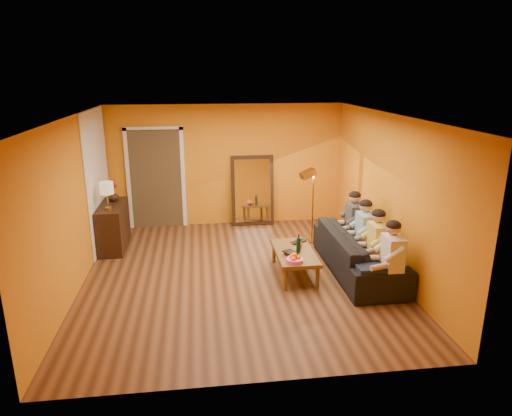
{
  "coord_description": "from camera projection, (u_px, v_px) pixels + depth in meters",
  "views": [
    {
      "loc": [
        -0.61,
        -6.91,
        3.24
      ],
      "look_at": [
        0.35,
        0.5,
        1.0
      ],
      "focal_mm": 32.0,
      "sensor_mm": 36.0,
      "label": 1
    }
  ],
  "objects": [
    {
      "name": "room_shell",
      "position": [
        236.0,
        194.0,
        7.54
      ],
      "size": [
        5.0,
        5.5,
        2.6
      ],
      "color": "brown",
      "rests_on": "ground"
    },
    {
      "name": "sofa",
      "position": [
        358.0,
        252.0,
        7.62
      ],
      "size": [
        2.39,
        0.93,
        0.7
      ],
      "primitive_type": "imported",
      "rotation": [
        0.0,
        0.0,
        1.57
      ],
      "color": "black",
      "rests_on": "floor"
    },
    {
      "name": "laptop",
      "position": [
        301.0,
        242.0,
        7.81
      ],
      "size": [
        0.38,
        0.35,
        0.03
      ],
      "primitive_type": "imported",
      "rotation": [
        0.0,
        0.0,
        0.63
      ],
      "color": "black",
      "rests_on": "coffee_table"
    },
    {
      "name": "flowers",
      "position": [
        112.0,
        184.0,
        8.66
      ],
      "size": [
        0.17,
        0.17,
        0.45
      ],
      "primitive_type": null,
      "color": "#A41213",
      "rests_on": "vase"
    },
    {
      "name": "door_jamb_left",
      "position": [
        129.0,
        180.0,
        9.58
      ],
      "size": [
        0.08,
        0.06,
        2.2
      ],
      "primitive_type": "cube",
      "color": "white",
      "rests_on": "wall_back"
    },
    {
      "name": "mirror_glass",
      "position": [
        253.0,
        191.0,
        9.87
      ],
      "size": [
        0.78,
        0.21,
        1.35
      ],
      "primitive_type": "cube",
      "rotation": [
        -0.14,
        0.0,
        0.0
      ],
      "color": "white",
      "rests_on": "mirror_frame"
    },
    {
      "name": "sideboard",
      "position": [
        114.0,
        226.0,
        8.64
      ],
      "size": [
        0.44,
        1.18,
        0.85
      ],
      "primitive_type": "cube",
      "color": "black",
      "rests_on": "floor"
    },
    {
      "name": "wine_bottle",
      "position": [
        299.0,
        243.0,
        7.38
      ],
      "size": [
        0.07,
        0.07,
        0.31
      ],
      "primitive_type": "cylinder",
      "color": "black",
      "rests_on": "coffee_table"
    },
    {
      "name": "vase",
      "position": [
        113.0,
        196.0,
        8.73
      ],
      "size": [
        0.2,
        0.2,
        0.21
      ],
      "primitive_type": "imported",
      "color": "black",
      "rests_on": "sideboard"
    },
    {
      "name": "coffee_table",
      "position": [
        294.0,
        263.0,
        7.52
      ],
      "size": [
        0.62,
        1.22,
        0.42
      ],
      "primitive_type": null,
      "rotation": [
        0.0,
        0.0,
        -0.0
      ],
      "color": "brown",
      "rests_on": "floor"
    },
    {
      "name": "table_lamp",
      "position": [
        107.0,
        196.0,
        8.16
      ],
      "size": [
        0.24,
        0.24,
        0.51
      ],
      "primitive_type": null,
      "color": "beige",
      "rests_on": "sideboard"
    },
    {
      "name": "person_far_left",
      "position": [
        392.0,
        261.0,
        6.61
      ],
      "size": [
        0.7,
        0.44,
        1.22
      ],
      "primitive_type": null,
      "color": "beige",
      "rests_on": "sofa"
    },
    {
      "name": "book_upper",
      "position": [
        286.0,
        254.0,
        7.23
      ],
      "size": [
        0.27,
        0.29,
        0.02
      ],
      "primitive_type": "imported",
      "rotation": [
        0.0,
        0.0,
        0.51
      ],
      "color": "black",
      "rests_on": "book_mid"
    },
    {
      "name": "door_jamb_right",
      "position": [
        183.0,
        179.0,
        9.72
      ],
      "size": [
        0.08,
        0.06,
        2.2
      ],
      "primitive_type": "cube",
      "color": "white",
      "rests_on": "wall_back"
    },
    {
      "name": "door_header",
      "position": [
        153.0,
        128.0,
        9.35
      ],
      "size": [
        1.22,
        0.06,
        0.08
      ],
      "primitive_type": "cube",
      "color": "white",
      "rests_on": "wall_back"
    },
    {
      "name": "mirror_frame",
      "position": [
        253.0,
        190.0,
        9.91
      ],
      "size": [
        0.92,
        0.27,
        1.51
      ],
      "primitive_type": "cube",
      "rotation": [
        -0.14,
        0.0,
        0.0
      ],
      "color": "black",
      "rests_on": "floor"
    },
    {
      "name": "doorway_recess",
      "position": [
        157.0,
        178.0,
        9.77
      ],
      "size": [
        1.06,
        0.3,
        2.1
      ],
      "primitive_type": "cube",
      "color": "#3F2D19",
      "rests_on": "floor"
    },
    {
      "name": "fruit_bowl",
      "position": [
        294.0,
        257.0,
        7.0
      ],
      "size": [
        0.26,
        0.26,
        0.16
      ],
      "primitive_type": null,
      "color": "#F054AC",
      "rests_on": "coffee_table"
    },
    {
      "name": "person_mid_right",
      "position": [
        365.0,
        235.0,
        7.65
      ],
      "size": [
        0.7,
        0.44,
        1.22
      ],
      "primitive_type": null,
      "color": "#7EADC4",
      "rests_on": "sofa"
    },
    {
      "name": "white_accent",
      "position": [
        98.0,
        179.0,
        8.55
      ],
      "size": [
        0.02,
        1.9,
        2.58
      ],
      "primitive_type": "cube",
      "color": "white",
      "rests_on": "wall_left"
    },
    {
      "name": "person_far_right",
      "position": [
        354.0,
        224.0,
        8.18
      ],
      "size": [
        0.7,
        0.44,
        1.22
      ],
      "primitive_type": null,
      "color": "#343439",
      "rests_on": "sofa"
    },
    {
      "name": "book_mid",
      "position": [
        287.0,
        254.0,
        7.25
      ],
      "size": [
        0.19,
        0.25,
        0.02
      ],
      "primitive_type": "imported",
      "rotation": [
        0.0,
        0.0,
        0.06
      ],
      "color": "#A41213",
      "rests_on": "book_lower"
    },
    {
      "name": "person_mid_left",
      "position": [
        377.0,
        247.0,
        7.13
      ],
      "size": [
        0.7,
        0.44,
        1.22
      ],
      "primitive_type": null,
      "color": "gold",
      "rests_on": "sofa"
    },
    {
      "name": "book_lower",
      "position": [
        286.0,
        256.0,
        7.25
      ],
      "size": [
        0.2,
        0.24,
        0.02
      ],
      "primitive_type": "imported",
      "rotation": [
        0.0,
        0.0,
        0.19
      ],
      "color": "black",
      "rests_on": "coffee_table"
    },
    {
      "name": "floor_lamp",
      "position": [
        313.0,
        207.0,
        8.85
      ],
      "size": [
        0.35,
        0.31,
        1.44
      ],
      "primitive_type": null,
      "rotation": [
        0.0,
        0.0,
        0.26
      ],
      "color": "#BD8C37",
      "rests_on": "floor"
    },
    {
      "name": "tumbler",
      "position": [
        300.0,
        246.0,
        7.58
      ],
      "size": [
        0.11,
        0.11,
        0.08
      ],
      "primitive_type": "imported",
      "rotation": [
        0.0,
        0.0,
        0.35
      ],
      "color": "#B27F3F",
      "rests_on": "coffee_table"
    },
    {
      "name": "dog",
      "position": [
        332.0,
        243.0,
        8.1
      ],
      "size": [
        0.44,
        0.59,
        0.63
      ],
      "primitive_type": null,
      "rotation": [
        0.0,
        0.0,
        -0.18
      ],
      "color": "olive",
      "rests_on": "floor"
    }
  ]
}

